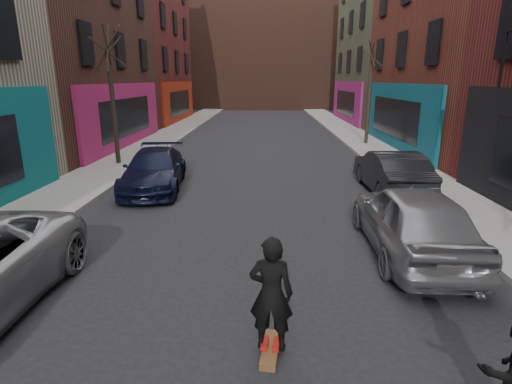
# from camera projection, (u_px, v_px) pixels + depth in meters

# --- Properties ---
(sidewalk_left) EXTENTS (2.50, 84.00, 0.13)m
(sidewalk_left) POSITION_uv_depth(u_px,v_px,m) (176.00, 131.00, 29.36)
(sidewalk_left) COLOR gray
(sidewalk_left) RESTS_ON ground
(sidewalk_right) EXTENTS (2.50, 84.00, 0.13)m
(sidewalk_right) POSITION_uv_depth(u_px,v_px,m) (347.00, 131.00, 29.05)
(sidewalk_right) COLOR gray
(sidewalk_right) RESTS_ON ground
(building_far) EXTENTS (40.00, 10.00, 14.00)m
(building_far) POSITION_uv_depth(u_px,v_px,m) (264.00, 53.00, 52.32)
(building_far) COLOR #47281E
(building_far) RESTS_ON ground
(tree_left_far) EXTENTS (2.00, 2.00, 6.50)m
(tree_left_far) POSITION_uv_depth(u_px,v_px,m) (111.00, 88.00, 16.92)
(tree_left_far) COLOR black
(tree_left_far) RESTS_ON sidewalk_left
(tree_right_far) EXTENTS (2.00, 2.00, 6.80)m
(tree_right_far) POSITION_uv_depth(u_px,v_px,m) (370.00, 83.00, 22.34)
(tree_right_far) COLOR black
(tree_right_far) RESTS_ON sidewalk_right
(parked_left_end) EXTENTS (2.40, 4.86, 1.36)m
(parked_left_end) POSITION_uv_depth(u_px,v_px,m) (154.00, 170.00, 13.90)
(parked_left_end) COLOR black
(parked_left_end) RESTS_ON ground
(parked_right_far) EXTENTS (1.96, 4.66, 1.57)m
(parked_right_far) POSITION_uv_depth(u_px,v_px,m) (412.00, 219.00, 8.68)
(parked_right_far) COLOR gray
(parked_right_far) RESTS_ON ground
(parked_right_end) EXTENTS (1.59, 4.43, 1.45)m
(parked_right_end) POSITION_uv_depth(u_px,v_px,m) (391.00, 172.00, 13.41)
(parked_right_end) COLOR black
(parked_right_end) RESTS_ON ground
(skateboard) EXTENTS (0.31, 0.82, 0.10)m
(skateboard) POSITION_uv_depth(u_px,v_px,m) (270.00, 349.00, 5.64)
(skateboard) COLOR brown
(skateboard) RESTS_ON ground
(skateboarder) EXTENTS (0.65, 0.46, 1.66)m
(skateboarder) POSITION_uv_depth(u_px,v_px,m) (271.00, 294.00, 5.40)
(skateboarder) COLOR black
(skateboarder) RESTS_ON skateboard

